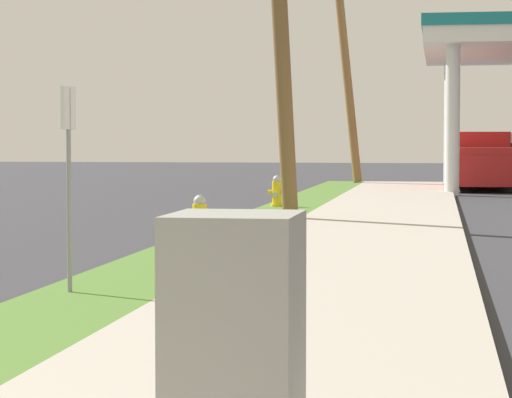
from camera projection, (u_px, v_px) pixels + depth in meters
name	position (u px, v px, depth m)	size (l,w,h in m)	color
fire_hydrant_second	(200.00, 222.00, 17.02)	(0.42, 0.38, 0.74)	yellow
fire_hydrant_third	(277.00, 193.00, 26.37)	(0.42, 0.37, 0.74)	yellow
utility_pole_midground	(280.00, 9.00, 21.91)	(0.78, 1.86, 8.10)	brown
utility_pole_background	(344.00, 46.00, 41.44)	(1.93, 1.40, 9.98)	olive
utility_cabinet	(235.00, 371.00, 4.75)	(0.60, 0.66, 1.26)	slate
street_sign_post	(69.00, 146.00, 11.49)	(0.05, 0.36, 2.12)	gray
truck_silver_at_forecourt	(510.00, 159.00, 45.36)	(2.18, 5.42, 1.97)	#BCBCC1
truck_red_on_apron	(483.00, 163.00, 37.89)	(2.14, 5.41, 1.97)	red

